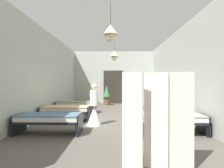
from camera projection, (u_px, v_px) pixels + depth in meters
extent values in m
cube|color=#59544C|center=(111.00, 122.00, 7.49)|extent=(6.34, 13.06, 0.10)
cube|color=#B2B7AD|center=(113.00, 77.00, 13.80)|extent=(6.14, 0.20, 3.80)
cube|color=#B2B7AD|center=(37.00, 73.00, 7.53)|extent=(0.20, 12.46, 3.80)
cube|color=#B2B7AD|center=(186.00, 73.00, 7.42)|extent=(0.20, 12.46, 3.80)
cube|color=#2D2823|center=(113.00, 87.00, 13.69)|extent=(1.40, 0.06, 2.40)
cylinder|color=brown|center=(110.00, 13.00, 5.28)|extent=(0.02, 0.02, 0.64)
cone|color=beige|center=(111.00, 30.00, 5.28)|extent=(0.44, 0.44, 0.28)
sphere|color=beige|center=(111.00, 37.00, 5.29)|extent=(0.28, 0.28, 0.28)
cylinder|color=brown|center=(114.00, 44.00, 9.64)|extent=(0.02, 0.02, 0.64)
cone|color=beige|center=(114.00, 54.00, 9.64)|extent=(0.44, 0.44, 0.28)
sphere|color=beige|center=(114.00, 58.00, 9.64)|extent=(0.28, 0.28, 0.28)
cylinder|color=black|center=(14.00, 131.00, 5.27)|extent=(0.03, 0.03, 0.34)
cylinder|color=black|center=(26.00, 125.00, 5.99)|extent=(0.03, 0.03, 0.34)
cylinder|color=black|center=(76.00, 131.00, 5.24)|extent=(0.03, 0.03, 0.34)
cylinder|color=black|center=(80.00, 125.00, 5.96)|extent=(0.03, 0.03, 0.34)
cube|color=black|center=(49.00, 121.00, 5.62)|extent=(1.90, 0.84, 0.07)
cube|color=black|center=(18.00, 124.00, 5.63)|extent=(0.04, 0.84, 0.57)
cube|color=black|center=(80.00, 124.00, 5.60)|extent=(0.04, 0.84, 0.57)
cube|color=white|center=(49.00, 117.00, 5.62)|extent=(1.82, 0.78, 0.14)
cube|color=slate|center=(49.00, 115.00, 5.62)|extent=(1.86, 0.82, 0.02)
cylinder|color=black|center=(144.00, 131.00, 5.21)|extent=(0.03, 0.03, 0.34)
cylinder|color=black|center=(140.00, 125.00, 5.93)|extent=(0.03, 0.03, 0.34)
cylinder|color=black|center=(207.00, 131.00, 5.18)|extent=(0.03, 0.03, 0.34)
cylinder|color=black|center=(196.00, 125.00, 5.90)|extent=(0.03, 0.03, 0.34)
cube|color=black|center=(171.00, 121.00, 5.55)|extent=(1.90, 0.84, 0.07)
cube|color=black|center=(140.00, 124.00, 5.57)|extent=(0.04, 0.84, 0.57)
cube|color=black|center=(203.00, 124.00, 5.54)|extent=(0.04, 0.84, 0.57)
cube|color=white|center=(172.00, 118.00, 5.55)|extent=(1.82, 0.78, 0.14)
cube|color=#9E9E93|center=(172.00, 115.00, 5.55)|extent=(1.86, 0.82, 0.02)
cylinder|color=black|center=(41.00, 118.00, 7.17)|extent=(0.03, 0.03, 0.34)
cylinder|color=black|center=(48.00, 115.00, 7.89)|extent=(0.03, 0.03, 0.34)
cylinder|color=black|center=(86.00, 118.00, 7.14)|extent=(0.03, 0.03, 0.34)
cylinder|color=black|center=(89.00, 115.00, 7.86)|extent=(0.03, 0.03, 0.34)
cube|color=black|center=(66.00, 111.00, 7.52)|extent=(1.90, 0.84, 0.07)
cube|color=black|center=(43.00, 113.00, 7.53)|extent=(0.04, 0.84, 0.57)
cube|color=black|center=(89.00, 113.00, 7.50)|extent=(0.04, 0.84, 0.57)
cube|color=white|center=(66.00, 109.00, 7.52)|extent=(1.82, 0.78, 0.14)
cube|color=tan|center=(66.00, 106.00, 7.51)|extent=(1.86, 0.82, 0.02)
cylinder|color=black|center=(136.00, 118.00, 7.11)|extent=(0.03, 0.03, 0.34)
cylinder|color=black|center=(134.00, 115.00, 7.83)|extent=(0.03, 0.03, 0.34)
cylinder|color=black|center=(182.00, 118.00, 7.08)|extent=(0.03, 0.03, 0.34)
cylinder|color=black|center=(176.00, 115.00, 7.80)|extent=(0.03, 0.03, 0.34)
cube|color=black|center=(157.00, 111.00, 7.45)|extent=(1.90, 0.84, 0.07)
cube|color=black|center=(134.00, 114.00, 7.47)|extent=(0.04, 0.84, 0.57)
cube|color=black|center=(181.00, 114.00, 7.44)|extent=(0.04, 0.84, 0.57)
cube|color=white|center=(157.00, 109.00, 7.45)|extent=(1.82, 0.78, 0.14)
cube|color=#8C4C47|center=(157.00, 107.00, 7.45)|extent=(1.86, 0.82, 0.02)
cylinder|color=black|center=(56.00, 110.00, 9.07)|extent=(0.03, 0.03, 0.34)
cylinder|color=black|center=(61.00, 108.00, 9.79)|extent=(0.03, 0.03, 0.34)
cylinder|color=black|center=(92.00, 111.00, 9.04)|extent=(0.03, 0.03, 0.34)
cylinder|color=black|center=(94.00, 109.00, 9.76)|extent=(0.03, 0.03, 0.34)
cube|color=black|center=(76.00, 105.00, 9.42)|extent=(1.90, 0.84, 0.07)
cube|color=black|center=(57.00, 107.00, 9.43)|extent=(0.04, 0.84, 0.57)
cube|color=black|center=(94.00, 107.00, 9.40)|extent=(0.04, 0.84, 0.57)
cube|color=silver|center=(76.00, 103.00, 9.41)|extent=(1.82, 0.78, 0.14)
cube|color=slate|center=(76.00, 102.00, 9.41)|extent=(1.86, 0.82, 0.02)
cylinder|color=black|center=(132.00, 111.00, 9.01)|extent=(0.03, 0.03, 0.34)
cylinder|color=black|center=(131.00, 109.00, 9.73)|extent=(0.03, 0.03, 0.34)
cylinder|color=black|center=(168.00, 111.00, 8.98)|extent=(0.03, 0.03, 0.34)
cylinder|color=black|center=(164.00, 109.00, 9.70)|extent=(0.03, 0.03, 0.34)
cube|color=black|center=(149.00, 106.00, 9.35)|extent=(1.90, 0.84, 0.07)
cube|color=black|center=(130.00, 107.00, 9.37)|extent=(0.04, 0.84, 0.57)
cube|color=black|center=(167.00, 107.00, 9.34)|extent=(0.04, 0.84, 0.57)
cube|color=silver|center=(149.00, 103.00, 9.35)|extent=(1.82, 0.78, 0.14)
cube|color=beige|center=(149.00, 102.00, 9.35)|extent=(1.86, 0.82, 0.02)
cone|color=white|center=(94.00, 116.00, 6.65)|extent=(0.52, 0.52, 0.70)
cylinder|color=white|center=(94.00, 98.00, 6.64)|extent=(0.30, 0.30, 0.55)
sphere|color=beige|center=(94.00, 87.00, 6.64)|extent=(0.22, 0.22, 0.22)
cone|color=white|center=(94.00, 85.00, 6.64)|extent=(0.18, 0.18, 0.10)
cylinder|color=brown|center=(107.00, 102.00, 12.67)|extent=(0.43, 0.43, 0.37)
cylinder|color=brown|center=(107.00, 98.00, 12.67)|extent=(0.06, 0.06, 0.20)
cone|color=#3D7A42|center=(107.00, 91.00, 12.67)|extent=(0.45, 0.45, 0.77)
cube|color=silver|center=(132.00, 121.00, 3.23)|extent=(0.34, 0.29, 1.70)
cube|color=silver|center=(156.00, 121.00, 3.29)|extent=(0.40, 0.19, 1.70)
cube|color=silver|center=(181.00, 121.00, 3.22)|extent=(0.42, 0.07, 1.70)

